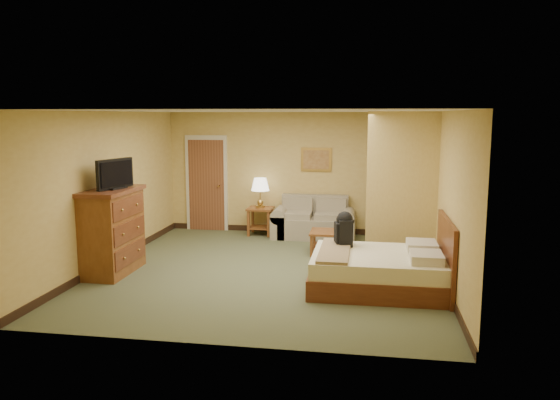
% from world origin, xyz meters
% --- Properties ---
extents(floor, '(6.00, 6.00, 0.00)m').
position_xyz_m(floor, '(0.00, 0.00, 0.00)').
color(floor, '#4C5336').
rests_on(floor, ground).
extents(ceiling, '(6.00, 6.00, 0.00)m').
position_xyz_m(ceiling, '(0.00, 0.00, 2.60)').
color(ceiling, white).
rests_on(ceiling, back_wall).
extents(back_wall, '(5.50, 0.02, 2.60)m').
position_xyz_m(back_wall, '(0.00, 3.00, 1.30)').
color(back_wall, tan).
rests_on(back_wall, floor).
extents(left_wall, '(0.02, 6.00, 2.60)m').
position_xyz_m(left_wall, '(-2.75, 0.00, 1.30)').
color(left_wall, tan).
rests_on(left_wall, floor).
extents(right_wall, '(0.02, 6.00, 2.60)m').
position_xyz_m(right_wall, '(2.75, 0.00, 1.30)').
color(right_wall, tan).
rests_on(right_wall, floor).
extents(partition, '(1.20, 0.15, 2.60)m').
position_xyz_m(partition, '(2.15, 0.93, 1.30)').
color(partition, tan).
rests_on(partition, floor).
extents(door, '(0.94, 0.16, 2.10)m').
position_xyz_m(door, '(-1.95, 2.96, 1.03)').
color(door, beige).
rests_on(door, floor).
extents(baseboard, '(5.50, 0.02, 0.12)m').
position_xyz_m(baseboard, '(0.00, 2.99, 0.06)').
color(baseboard, black).
rests_on(baseboard, floor).
extents(loveseat, '(1.72, 0.80, 0.87)m').
position_xyz_m(loveseat, '(0.47, 2.57, 0.28)').
color(loveseat, gray).
rests_on(loveseat, floor).
extents(side_table, '(0.53, 0.53, 0.59)m').
position_xyz_m(side_table, '(-0.68, 2.65, 0.39)').
color(side_table, brown).
rests_on(side_table, floor).
extents(table_lamp, '(0.38, 0.38, 0.63)m').
position_xyz_m(table_lamp, '(-0.68, 2.65, 1.07)').
color(table_lamp, '#B08B40').
rests_on(table_lamp, side_table).
extents(coffee_table, '(0.66, 0.66, 0.42)m').
position_xyz_m(coffee_table, '(0.87, 1.27, 0.30)').
color(coffee_table, brown).
rests_on(coffee_table, floor).
extents(wall_picture, '(0.65, 0.04, 0.50)m').
position_xyz_m(wall_picture, '(0.47, 2.97, 1.60)').
color(wall_picture, '#B78E3F').
rests_on(wall_picture, back_wall).
extents(dresser, '(0.68, 1.29, 1.38)m').
position_xyz_m(dresser, '(-2.48, -0.54, 0.69)').
color(dresser, brown).
rests_on(dresser, floor).
extents(tv, '(0.28, 0.77, 0.48)m').
position_xyz_m(tv, '(-2.38, -0.54, 1.60)').
color(tv, black).
rests_on(tv, dresser).
extents(bed, '(1.97, 1.66, 1.07)m').
position_xyz_m(bed, '(1.82, -0.67, 0.29)').
color(bed, '#522413').
rests_on(bed, floor).
extents(backpack, '(0.28, 0.35, 0.54)m').
position_xyz_m(backpack, '(1.24, -0.24, 0.81)').
color(backpack, black).
rests_on(backpack, bed).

